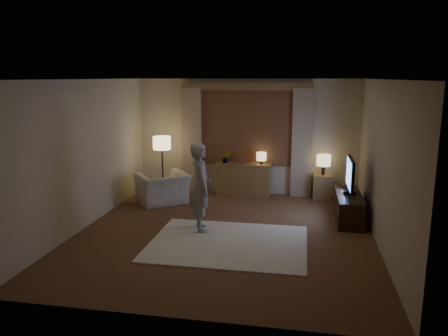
% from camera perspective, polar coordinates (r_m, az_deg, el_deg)
% --- Properties ---
extents(room, '(5.04, 5.54, 2.64)m').
position_cam_1_polar(room, '(7.72, 0.75, 2.10)').
color(room, brown).
rests_on(room, ground).
extents(rug, '(2.50, 2.00, 0.02)m').
position_cam_1_polar(rug, '(7.14, 0.56, -9.77)').
color(rug, white).
rests_on(rug, floor).
extents(sideboard, '(1.20, 0.40, 0.70)m').
position_cam_1_polar(sideboard, '(9.86, 2.53, -1.61)').
color(sideboard, brown).
rests_on(sideboard, floor).
extents(picture_frame, '(0.16, 0.02, 0.20)m').
position_cam_1_polar(picture_frame, '(9.76, 2.55, 0.96)').
color(picture_frame, brown).
rests_on(picture_frame, sideboard).
extents(plant, '(0.16, 0.13, 0.30)m').
position_cam_1_polar(plant, '(9.82, 0.24, 1.33)').
color(plant, '#999999').
rests_on(plant, sideboard).
extents(table_lamp_sideboard, '(0.22, 0.22, 0.30)m').
position_cam_1_polar(table_lamp_sideboard, '(9.70, 4.90, 1.44)').
color(table_lamp_sideboard, black).
rests_on(table_lamp_sideboard, sideboard).
extents(floor_lamp, '(0.39, 0.39, 1.35)m').
position_cam_1_polar(floor_lamp, '(9.78, -8.11, 2.84)').
color(floor_lamp, black).
rests_on(floor_lamp, floor).
extents(armchair, '(1.32, 1.30, 0.65)m').
position_cam_1_polar(armchair, '(9.34, -8.03, -2.65)').
color(armchair, beige).
rests_on(armchair, floor).
extents(side_table, '(0.40, 0.40, 0.56)m').
position_cam_1_polar(side_table, '(9.75, 12.73, -2.47)').
color(side_table, brown).
rests_on(side_table, floor).
extents(table_lamp_side, '(0.30, 0.30, 0.44)m').
position_cam_1_polar(table_lamp_side, '(9.63, 12.88, 0.92)').
color(table_lamp_side, black).
rests_on(table_lamp_side, side_table).
extents(tv_stand, '(0.45, 1.40, 0.50)m').
position_cam_1_polar(tv_stand, '(8.51, 15.93, -4.94)').
color(tv_stand, black).
rests_on(tv_stand, floor).
extents(tv, '(0.23, 0.94, 0.68)m').
position_cam_1_polar(tv, '(8.36, 16.16, -0.83)').
color(tv, black).
rests_on(tv, tv_stand).
extents(person, '(0.55, 0.66, 1.53)m').
position_cam_1_polar(person, '(7.51, -3.08, -2.48)').
color(person, '#ABA69E').
rests_on(person, rug).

